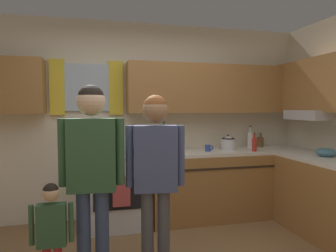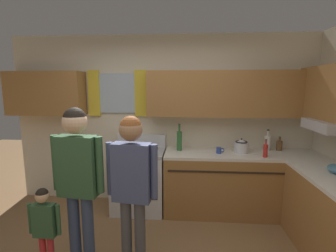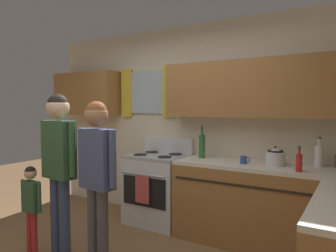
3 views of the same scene
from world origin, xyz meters
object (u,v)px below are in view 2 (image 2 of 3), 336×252
adult_holding_child (78,172)px  small_child (45,223)px  stovetop_kettle (241,146)px  adult_in_plaid (132,178)px  stove_oven (139,179)px  bottle_squat_brown (279,145)px  bottle_sauce_red (265,150)px  bottle_wine_green (179,140)px  bottle_milk_white (267,143)px  mug_cobalt_blue (219,150)px

adult_holding_child → small_child: 0.56m
stovetop_kettle → adult_in_plaid: adult_in_plaid is taller
stove_oven → stovetop_kettle: bearing=0.9°
bottle_squat_brown → bottle_sauce_red: bottle_sauce_red is taller
bottle_wine_green → stovetop_kettle: bottle_wine_green is taller
bottle_wine_green → adult_in_plaid: size_ratio=0.25×
bottle_sauce_red → stovetop_kettle: (-0.27, 0.22, 0.00)m
bottle_sauce_red → adult_in_plaid: size_ratio=0.16×
small_child → bottle_sauce_red: bearing=27.9°
bottle_wine_green → bottle_squat_brown: bearing=4.3°
bottle_milk_white → bottle_sauce_red: 0.38m
mug_cobalt_blue → adult_in_plaid: bearing=-127.3°
bottle_sauce_red → adult_holding_child: (-2.06, -1.13, 0.05)m
bottle_milk_white → small_child: bearing=-147.2°
bottle_wine_green → mug_cobalt_blue: size_ratio=3.43×
mug_cobalt_blue → small_child: mug_cobalt_blue is taller
stovetop_kettle → bottle_wine_green: bearing=176.7°
stove_oven → bottle_milk_white: 1.97m
bottle_milk_white → stovetop_kettle: bottle_milk_white is taller
small_child → bottle_milk_white: bearing=32.8°
bottle_squat_brown → mug_cobalt_blue: size_ratio=1.79×
stovetop_kettle → adult_holding_child: adult_holding_child is taller
stovetop_kettle → adult_holding_child: (-1.79, -1.35, 0.04)m
mug_cobalt_blue → bottle_wine_green: bearing=167.5°
small_child → stove_oven: bearing=67.1°
stove_oven → bottle_wine_green: (0.59, 0.07, 0.58)m
bottle_sauce_red → small_child: bottle_sauce_red is taller
small_child → bottle_squat_brown: bearing=31.3°
bottle_squat_brown → small_child: bearing=-148.7°
mug_cobalt_blue → adult_holding_child: (-1.47, -1.27, 0.10)m
adult_holding_child → bottle_squat_brown: bearing=32.4°
bottle_milk_white → stovetop_kettle: bearing=-160.7°
bottle_milk_white → mug_cobalt_blue: 0.76m
adult_in_plaid → small_child: (-0.81, -0.12, -0.42)m
mug_cobalt_blue → adult_holding_child: size_ratio=0.07×
adult_in_plaid → bottle_sauce_red: bearing=35.9°
stove_oven → bottle_squat_brown: (2.07, 0.19, 0.51)m
stove_oven → mug_cobalt_blue: 1.26m
mug_cobalt_blue → small_child: bearing=-141.8°
bottle_squat_brown → bottle_sauce_red: 0.50m
bottle_squat_brown → mug_cobalt_blue: bottle_squat_brown is taller
bottle_sauce_red → small_child: bearing=-152.1°
bottle_sauce_red → small_child: 2.70m
small_child → bottle_wine_green: bearing=51.6°
stove_oven → adult_holding_child: size_ratio=0.67×
bottle_milk_white → adult_in_plaid: size_ratio=0.20×
bottle_milk_white → mug_cobalt_blue: bottle_milk_white is taller
bottle_wine_green → mug_cobalt_blue: bearing=-12.5°
mug_cobalt_blue → adult_in_plaid: size_ratio=0.07×
small_child → adult_holding_child: bearing=22.0°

